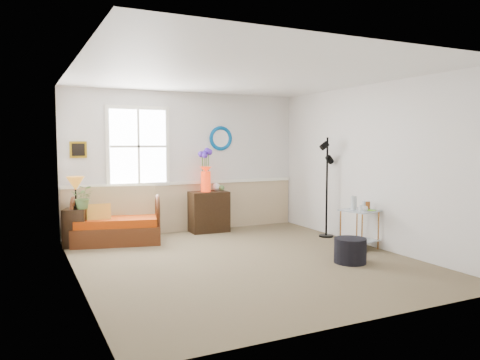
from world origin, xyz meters
name	(u,v)px	position (x,y,z in m)	size (l,w,h in m)	color
floor	(245,261)	(0.00, 0.00, 0.00)	(4.50, 5.00, 0.01)	brown
ceiling	(245,75)	(0.00, 0.00, 2.60)	(4.50, 5.00, 0.01)	white
walls	(245,169)	(0.00, 0.00, 1.30)	(4.51, 5.01, 2.60)	silver
wainscot	(187,207)	(0.00, 2.48, 0.45)	(4.46, 0.02, 0.90)	tan
chair_rail	(187,183)	(0.00, 2.47, 0.92)	(4.46, 0.04, 0.06)	white
window	(138,146)	(-0.90, 2.47, 1.60)	(1.14, 0.06, 1.44)	white
picture	(78,150)	(-1.92, 2.48, 1.55)	(0.28, 0.03, 0.28)	#B38A18
mirror	(221,138)	(0.70, 2.48, 1.75)	(0.47, 0.47, 0.07)	#0267A3
loveseat	(116,216)	(-1.40, 2.00, 0.46)	(1.40, 0.80, 0.92)	brown
throw_pillow	(99,216)	(-1.70, 1.92, 0.49)	(0.38, 0.10, 0.38)	orange
lamp_stand	(76,228)	(-2.05, 1.98, 0.31)	(0.35, 0.35, 0.62)	black
table_lamp	(76,193)	(-2.03, 1.98, 0.87)	(0.28, 0.28, 0.51)	#BD6E1D
potted_plant	(83,200)	(-1.93, 1.90, 0.76)	(0.34, 0.38, 0.29)	#56773D
cabinet	(209,212)	(0.35, 2.26, 0.38)	(0.71, 0.45, 0.76)	black
flower_vase	(206,171)	(0.30, 2.26, 1.15)	(0.23, 0.23, 0.79)	red
side_table	(359,229)	(1.95, -0.11, 0.31)	(0.49, 0.49, 0.62)	#AF7031
tabletop_items	(362,203)	(1.99, -0.11, 0.73)	(0.36, 0.36, 0.22)	silver
floor_lamp	(327,187)	(2.05, 0.89, 0.88)	(0.25, 0.25, 1.76)	black
ottoman	(350,251)	(1.27, -0.73, 0.17)	(0.45, 0.45, 0.34)	black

